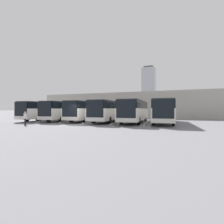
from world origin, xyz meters
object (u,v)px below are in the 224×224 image
object	(u,v)px
bus_4	(68,110)
bus_2	(110,110)
bus_3	(89,110)
bus_0	(163,111)
bus_1	(135,110)
pedestrian	(25,118)
bus_5	(48,110)

from	to	relation	value
bus_4	bus_2	bearing A→B (deg)	173.57
bus_3	bus_4	world-z (taller)	same
bus_0	bus_3	world-z (taller)	same
bus_1	pedestrian	bearing A→B (deg)	34.36
bus_0	bus_1	xyz separation A→B (m)	(3.95, 0.35, 0.00)
bus_2	bus_3	xyz separation A→B (m)	(3.95, -0.50, 0.00)
bus_3	bus_5	world-z (taller)	same
bus_0	bus_1	distance (m)	3.97
bus_0	bus_2	world-z (taller)	same
bus_3	bus_0	bearing A→B (deg)	173.89
bus_2	bus_4	world-z (taller)	same
bus_0	bus_3	distance (m)	11.86
bus_1	pedestrian	xyz separation A→B (m)	(11.21, 9.12, -0.87)
bus_5	pedestrian	xyz separation A→B (m)	(-4.60, 9.08, -0.87)
bus_0	bus_4	xyz separation A→B (m)	(15.81, -0.00, 0.00)
bus_0	bus_5	world-z (taller)	same
pedestrian	bus_3	bearing A→B (deg)	122.69
bus_4	bus_1	bearing A→B (deg)	173.51
bus_4	bus_0	bearing A→B (deg)	175.21
bus_0	bus_4	bearing A→B (deg)	-4.79
bus_1	bus_5	world-z (taller)	same
bus_0	bus_5	distance (m)	19.76
bus_3	pedestrian	size ratio (longest dim) A/B	7.63
pedestrian	bus_1	bearing A→B (deg)	90.55
bus_2	bus_4	xyz separation A→B (m)	(7.90, -0.23, 0.00)
bus_1	bus_2	bearing A→B (deg)	-6.62
bus_1	bus_5	xyz separation A→B (m)	(15.81, 0.04, 0.00)
bus_4	pedestrian	world-z (taller)	bus_4
bus_0	bus_2	bearing A→B (deg)	-3.15
pedestrian	bus_0	bearing A→B (deg)	83.41
bus_1	bus_3	distance (m)	7.93
bus_4	pedestrian	distance (m)	9.53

